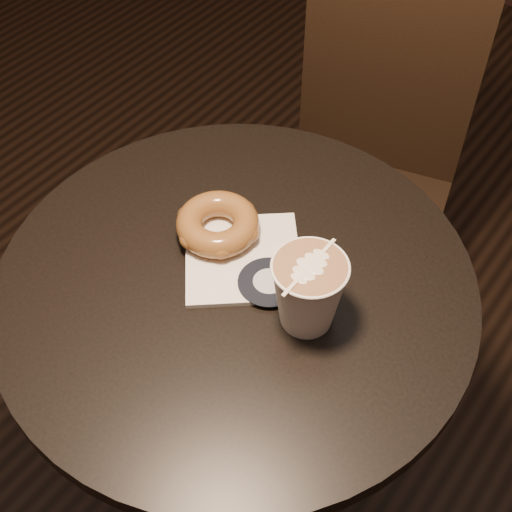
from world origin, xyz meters
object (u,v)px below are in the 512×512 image
object	(u,v)px
doughnut	(218,224)
latte_cup	(308,293)
pastry_bag	(243,258)
chair	(370,152)
cafe_table	(238,354)

from	to	relation	value
doughnut	latte_cup	xyz separation A→B (m)	(0.19, -0.04, 0.03)
pastry_bag	latte_cup	xyz separation A→B (m)	(0.13, -0.03, 0.05)
pastry_bag	doughnut	world-z (taller)	doughnut
chair	pastry_bag	size ratio (longest dim) A/B	5.55
chair	latte_cup	xyz separation A→B (m)	(0.22, -0.59, 0.29)
cafe_table	latte_cup	world-z (taller)	latte_cup
latte_cup	chair	bearing A→B (deg)	110.39
latte_cup	cafe_table	bearing A→B (deg)	-177.49
cafe_table	latte_cup	distance (m)	0.28
cafe_table	latte_cup	xyz separation A→B (m)	(0.12, 0.01, 0.26)
chair	latte_cup	world-z (taller)	chair
cafe_table	doughnut	world-z (taller)	doughnut
latte_cup	pastry_bag	bearing A→B (deg)	167.19
chair	latte_cup	distance (m)	0.69
pastry_bag	doughnut	bearing A→B (deg)	125.32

